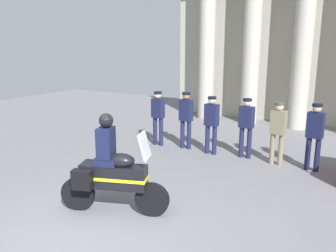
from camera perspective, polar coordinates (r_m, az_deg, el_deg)
The scene contains 9 objects.
ground_plane at distance 6.12m, azimuth -13.78°, elevation -17.70°, with size 28.00×28.00×0.00m, color slate.
colonnade_backdrop at distance 14.39m, azimuth 17.92°, elevation 15.64°, with size 8.90×1.51×7.33m.
officer_in_row_0 at distance 10.80m, azimuth -1.64°, elevation 1.98°, with size 0.41×0.27×1.68m.
officer_in_row_1 at distance 10.46m, azimuth 2.92°, elevation 1.67°, with size 0.41×0.27×1.71m.
officer_in_row_2 at distance 10.00m, azimuth 7.06°, elevation 0.89°, with size 0.41×0.27×1.66m.
officer_in_row_3 at distance 9.82m, azimuth 12.57°, elevation 0.44°, with size 0.41×0.27×1.66m.
officer_in_row_4 at distance 9.47m, azimuth 17.40°, elevation -0.37°, with size 0.41×0.27×1.65m.
officer_in_row_5 at distance 9.31m, azimuth 22.69°, elevation -0.87°, with size 0.41×0.27×1.69m.
motorcycle_with_rider at distance 6.61m, azimuth -9.43°, elevation -7.40°, with size 2.01×0.97×1.90m.
Camera 1 is at (3.76, -3.68, 3.11)m, focal length 37.60 mm.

